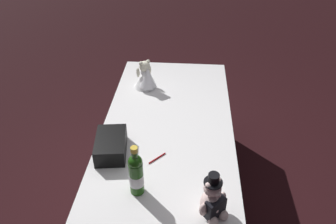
% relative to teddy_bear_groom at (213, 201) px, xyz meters
% --- Properties ---
extents(ground_plane, '(12.00, 12.00, 0.00)m').
position_rel_teddy_bear_groom_xyz_m(ground_plane, '(0.76, 0.28, -0.88)').
color(ground_plane, black).
extents(reception_table, '(1.86, 0.92, 0.77)m').
position_rel_teddy_bear_groom_xyz_m(reception_table, '(0.76, 0.28, -0.49)').
color(reception_table, white).
rests_on(reception_table, ground_plane).
extents(teddy_bear_groom, '(0.16, 0.15, 0.29)m').
position_rel_teddy_bear_groom_xyz_m(teddy_bear_groom, '(0.00, 0.00, 0.00)').
color(teddy_bear_groom, beige).
rests_on(teddy_bear_groom, reception_table).
extents(teddy_bear_bride, '(0.23, 0.22, 0.24)m').
position_rel_teddy_bear_groom_xyz_m(teddy_bear_bride, '(1.23, 0.50, -0.00)').
color(teddy_bear_bride, white).
rests_on(teddy_bear_bride, reception_table).
extents(champagne_bottle, '(0.08, 0.08, 0.33)m').
position_rel_teddy_bear_groom_xyz_m(champagne_bottle, '(0.12, 0.41, 0.03)').
color(champagne_bottle, '#205113').
rests_on(champagne_bottle, reception_table).
extents(signing_pen, '(0.11, 0.10, 0.01)m').
position_rel_teddy_bear_groom_xyz_m(signing_pen, '(0.39, 0.33, -0.10)').
color(signing_pen, maroon).
rests_on(signing_pen, reception_table).
extents(gift_case_black, '(0.31, 0.22, 0.12)m').
position_rel_teddy_bear_groom_xyz_m(gift_case_black, '(0.43, 0.62, -0.05)').
color(gift_case_black, black).
rests_on(gift_case_black, reception_table).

